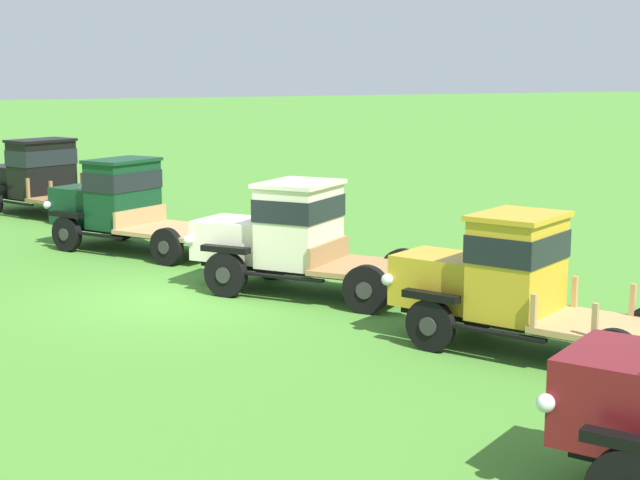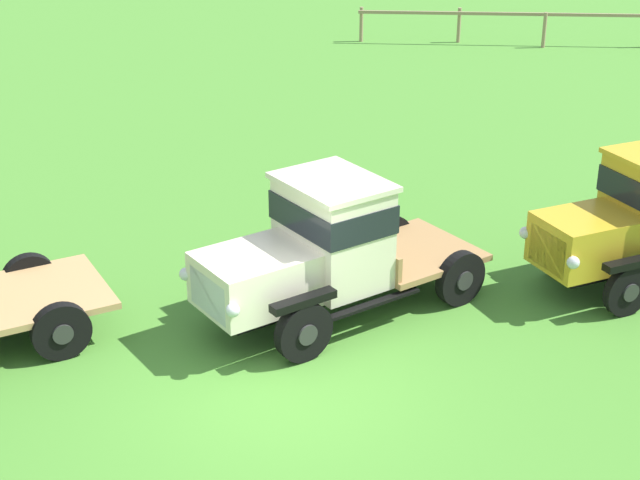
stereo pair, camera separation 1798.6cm
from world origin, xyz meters
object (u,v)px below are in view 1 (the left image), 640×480
at_px(vintage_truck_foreground_near, 39,176).
at_px(vintage_truck_midrow_center, 290,235).
at_px(vintage_truck_far_side, 506,279).
at_px(vintage_truck_second_in_line, 121,203).

height_order(vintage_truck_foreground_near, vintage_truck_midrow_center, vintage_truck_foreground_near).
relative_size(vintage_truck_foreground_near, vintage_truck_far_side, 1.12).
distance_m(vintage_truck_foreground_near, vintage_truck_second_in_line, 6.97).
height_order(vintage_truck_foreground_near, vintage_truck_far_side, vintage_truck_foreground_near).
height_order(vintage_truck_foreground_near, vintage_truck_second_in_line, vintage_truck_foreground_near).
relative_size(vintage_truck_second_in_line, vintage_truck_far_side, 1.07).
relative_size(vintage_truck_foreground_near, vintage_truck_midrow_center, 1.15).
bearing_deg(vintage_truck_midrow_center, vintage_truck_foreground_near, -167.98).
bearing_deg(vintage_truck_foreground_near, vintage_truck_midrow_center, 12.02).
bearing_deg(vintage_truck_midrow_center, vintage_truck_second_in_line, -162.46).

